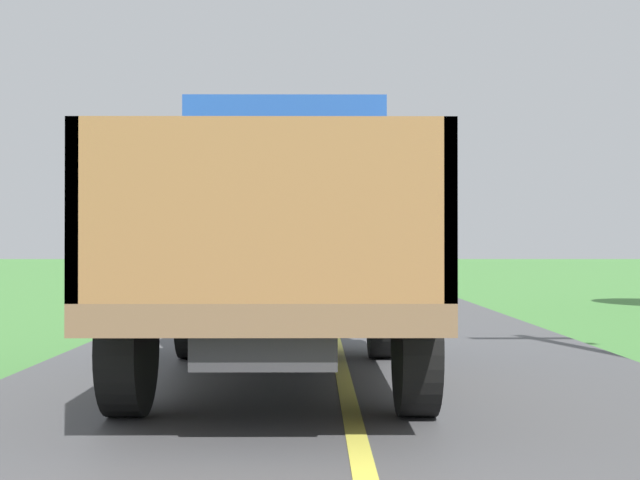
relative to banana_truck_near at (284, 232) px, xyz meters
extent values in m
cube|color=#2D2D30|center=(0.00, -0.91, -0.79)|extent=(0.90, 5.51, 0.24)
cube|color=brown|center=(0.00, -0.91, -0.59)|extent=(2.30, 5.80, 0.20)
cube|color=#1E479E|center=(0.00, 1.04, 0.46)|extent=(2.10, 1.90, 1.90)
cube|color=black|center=(0.00, 2.00, 0.80)|extent=(1.78, 0.02, 0.76)
cube|color=brown|center=(-1.11, -1.88, 0.06)|extent=(0.08, 3.85, 1.10)
cube|color=brown|center=(1.11, -1.88, 0.06)|extent=(0.08, 3.85, 1.10)
cube|color=brown|center=(0.00, -3.77, 0.06)|extent=(2.30, 0.08, 1.10)
cube|color=brown|center=(0.00, 0.00, 0.06)|extent=(2.30, 0.08, 1.10)
cylinder|color=black|center=(-1.05, 0.89, -0.89)|extent=(0.28, 1.00, 1.00)
cylinder|color=black|center=(1.05, 0.89, -0.89)|extent=(0.28, 1.00, 1.00)
cylinder|color=black|center=(-1.05, -2.50, -0.89)|extent=(0.28, 1.00, 1.00)
cylinder|color=black|center=(1.05, -2.50, -0.89)|extent=(0.28, 1.00, 1.00)
ellipsoid|color=#ACBE2F|center=(-0.44, -1.26, -0.28)|extent=(0.57, 0.64, 0.37)
ellipsoid|color=#A9BD32|center=(-0.31, -2.40, 0.05)|extent=(0.51, 0.59, 0.51)
ellipsoid|color=#A5B925|center=(-0.61, -2.93, 0.04)|extent=(0.53, 0.55, 0.42)
ellipsoid|color=#A2CB2D|center=(-0.31, -0.57, -0.32)|extent=(0.56, 0.68, 0.45)
ellipsoid|color=#AEC82C|center=(0.41, -2.32, -0.34)|extent=(0.45, 0.47, 0.43)
ellipsoid|color=#98C42A|center=(0.73, -1.80, 0.01)|extent=(0.48, 0.49, 0.37)
ellipsoid|color=#98C834|center=(0.55, -0.90, 0.00)|extent=(0.59, 0.65, 0.43)
ellipsoid|color=#9CC534|center=(0.11, -0.32, 0.03)|extent=(0.42, 0.50, 0.37)
camera|label=1|loc=(0.32, -8.99, -0.15)|focal=49.88mm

